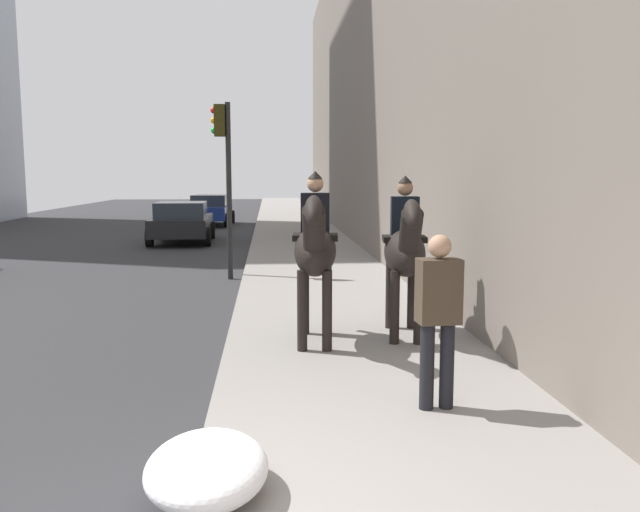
{
  "coord_description": "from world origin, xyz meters",
  "views": [
    {
      "loc": [
        -3.68,
        -0.61,
        2.38
      ],
      "look_at": [
        4.0,
        -1.22,
        1.4
      ],
      "focal_mm": 35.91,
      "sensor_mm": 36.0,
      "label": 1
    }
  ],
  "objects_px": {
    "mounted_horse_near": "(315,249)",
    "car_mid_lane": "(210,209)",
    "pedestrian_greeting": "(438,310)",
    "car_near_lane": "(182,222)",
    "mounted_horse_far": "(405,249)",
    "traffic_light_near_curb": "(225,162)"
  },
  "relations": [
    {
      "from": "mounted_horse_near",
      "to": "traffic_light_near_curb",
      "type": "xyz_separation_m",
      "value": [
        6.2,
        1.58,
        1.25
      ]
    },
    {
      "from": "car_near_lane",
      "to": "mounted_horse_far",
      "type": "bearing_deg",
      "value": -162.67
    },
    {
      "from": "mounted_horse_near",
      "to": "car_near_lane",
      "type": "height_order",
      "value": "mounted_horse_near"
    },
    {
      "from": "mounted_horse_near",
      "to": "car_mid_lane",
      "type": "bearing_deg",
      "value": -166.16
    },
    {
      "from": "pedestrian_greeting",
      "to": "traffic_light_near_curb",
      "type": "bearing_deg",
      "value": 12.65
    },
    {
      "from": "mounted_horse_far",
      "to": "traffic_light_near_curb",
      "type": "height_order",
      "value": "traffic_light_near_curb"
    },
    {
      "from": "car_near_lane",
      "to": "car_mid_lane",
      "type": "bearing_deg",
      "value": -3.98
    },
    {
      "from": "mounted_horse_near",
      "to": "car_mid_lane",
      "type": "relative_size",
      "value": 0.58
    },
    {
      "from": "car_near_lane",
      "to": "traffic_light_near_curb",
      "type": "relative_size",
      "value": 1.09
    },
    {
      "from": "car_near_lane",
      "to": "pedestrian_greeting",
      "type": "bearing_deg",
      "value": -166.46
    },
    {
      "from": "mounted_horse_far",
      "to": "pedestrian_greeting",
      "type": "relative_size",
      "value": 1.32
    },
    {
      "from": "mounted_horse_near",
      "to": "pedestrian_greeting",
      "type": "distance_m",
      "value": 2.72
    },
    {
      "from": "mounted_horse_near",
      "to": "pedestrian_greeting",
      "type": "xyz_separation_m",
      "value": [
        -2.51,
        -1.0,
        -0.31
      ]
    },
    {
      "from": "mounted_horse_near",
      "to": "mounted_horse_far",
      "type": "distance_m",
      "value": 1.29
    },
    {
      "from": "pedestrian_greeting",
      "to": "traffic_light_near_curb",
      "type": "height_order",
      "value": "traffic_light_near_curb"
    },
    {
      "from": "pedestrian_greeting",
      "to": "car_near_lane",
      "type": "relative_size",
      "value": 0.39
    },
    {
      "from": "car_near_lane",
      "to": "mounted_horse_near",
      "type": "bearing_deg",
      "value": -167.6
    },
    {
      "from": "pedestrian_greeting",
      "to": "car_near_lane",
      "type": "height_order",
      "value": "pedestrian_greeting"
    },
    {
      "from": "mounted_horse_far",
      "to": "traffic_light_near_curb",
      "type": "relative_size",
      "value": 0.57
    },
    {
      "from": "car_near_lane",
      "to": "traffic_light_near_curb",
      "type": "bearing_deg",
      "value": -167.65
    },
    {
      "from": "mounted_horse_far",
      "to": "traffic_light_near_curb",
      "type": "bearing_deg",
      "value": -147.58
    },
    {
      "from": "pedestrian_greeting",
      "to": "car_mid_lane",
      "type": "relative_size",
      "value": 0.43
    }
  ]
}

